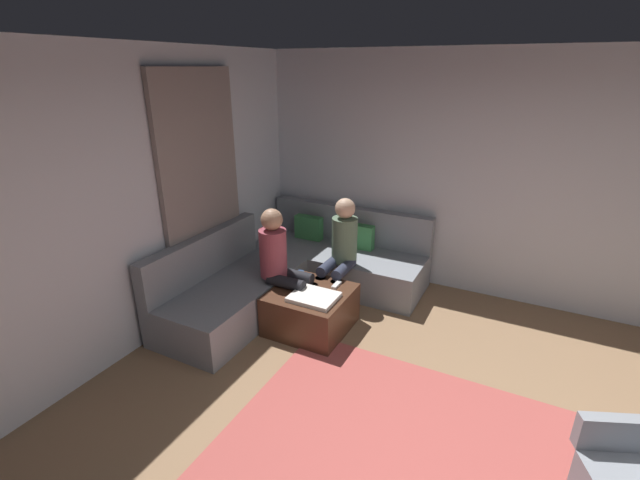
% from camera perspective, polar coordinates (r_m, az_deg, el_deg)
% --- Properties ---
extents(wall_back, '(6.00, 0.12, 2.70)m').
position_cam_1_polar(wall_back, '(5.14, 23.66, 6.93)').
color(wall_back, silver).
rests_on(wall_back, ground_plane).
extents(wall_left, '(0.12, 6.00, 2.70)m').
position_cam_1_polar(wall_left, '(3.98, -28.67, 2.16)').
color(wall_left, silver).
rests_on(wall_left, ground_plane).
extents(curtain_panel, '(0.06, 1.10, 2.50)m').
position_cam_1_polar(curtain_panel, '(4.75, -15.06, 5.65)').
color(curtain_panel, gray).
rests_on(curtain_panel, ground_plane).
extents(area_rug, '(2.60, 2.20, 0.01)m').
position_cam_1_polar(area_rug, '(3.33, 11.16, -27.27)').
color(area_rug, '#AD4C47').
rests_on(area_rug, ground_plane).
extents(sectional_couch, '(2.10, 2.55, 0.87)m').
position_cam_1_polar(sectional_couch, '(5.10, -3.24, -4.19)').
color(sectional_couch, gray).
rests_on(sectional_couch, ground_plane).
extents(ottoman, '(0.76, 0.76, 0.42)m').
position_cam_1_polar(ottoman, '(4.48, -1.21, -9.05)').
color(ottoman, '#4C2D1E').
rests_on(ottoman, ground_plane).
extents(folded_blanket, '(0.44, 0.36, 0.04)m').
position_cam_1_polar(folded_blanket, '(4.24, -0.81, -7.43)').
color(folded_blanket, white).
rests_on(folded_blanket, ottoman).
extents(coffee_mug, '(0.08, 0.08, 0.10)m').
position_cam_1_polar(coffee_mug, '(4.59, -2.59, -4.62)').
color(coffee_mug, '#334C72').
rests_on(coffee_mug, ottoman).
extents(game_remote, '(0.05, 0.15, 0.02)m').
position_cam_1_polar(game_remote, '(4.48, 2.15, -5.86)').
color(game_remote, white).
rests_on(game_remote, ottoman).
extents(person_on_couch_back, '(0.30, 0.60, 1.20)m').
position_cam_1_polar(person_on_couch_back, '(4.76, 2.70, -1.16)').
color(person_on_couch_back, '#2D3347').
rests_on(person_on_couch_back, ground_plane).
extents(person_on_couch_side, '(0.60, 0.30, 1.20)m').
position_cam_1_polar(person_on_couch_side, '(4.47, -5.04, -2.77)').
color(person_on_couch_side, black).
rests_on(person_on_couch_side, ground_plane).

